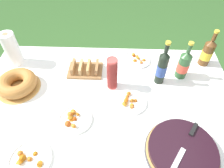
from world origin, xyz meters
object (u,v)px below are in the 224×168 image
at_px(paper_towel_roll, 12,49).
at_px(serving_knife, 186,144).
at_px(berry_tart, 182,151).
at_px(bread_board, 85,69).
at_px(cup_stack, 112,74).
at_px(juice_bottle_red, 162,68).
at_px(bundt_cake, 17,83).
at_px(snack_plate_near, 30,160).
at_px(cider_bottle_amber, 207,52).
at_px(snack_plate_far, 137,59).
at_px(snack_plate_right, 131,102).
at_px(snack_plate_left, 75,119).
at_px(cider_bottle_green, 184,65).

bearing_deg(paper_towel_roll, serving_knife, -30.01).
distance_m(berry_tart, bread_board, 0.88).
distance_m(cup_stack, juice_bottle_red, 0.35).
bearing_deg(paper_towel_roll, bundt_cake, -68.70).
bearing_deg(snack_plate_near, cider_bottle_amber, 35.97).
distance_m(cider_bottle_amber, snack_plate_far, 0.54).
xyz_separation_m(cider_bottle_amber, snack_plate_right, (-0.59, -0.42, -0.10)).
relative_size(berry_tart, snack_plate_left, 1.88).
bearing_deg(juice_bottle_red, snack_plate_right, -135.57).
height_order(snack_plate_near, snack_plate_right, snack_plate_right).
bearing_deg(cider_bottle_green, bread_board, 178.41).
relative_size(serving_knife, cup_stack, 1.28).
relative_size(cup_stack, cider_bottle_green, 0.83).
distance_m(cup_stack, cider_bottle_green, 0.52).
xyz_separation_m(serving_knife, cider_bottle_amber, (0.30, 0.73, 0.05)).
bearing_deg(snack_plate_right, berry_tart, -51.14).
relative_size(cider_bottle_green, paper_towel_roll, 1.14).
xyz_separation_m(snack_plate_near, snack_plate_right, (0.55, 0.41, 0.00)).
xyz_separation_m(cup_stack, snack_plate_left, (-0.22, -0.29, -0.11)).
distance_m(cider_bottle_amber, snack_plate_near, 1.42).
relative_size(berry_tart, serving_knife, 1.25).
bearing_deg(cider_bottle_amber, berry_tart, -112.83).
xyz_separation_m(snack_plate_near, paper_towel_roll, (-0.35, 0.79, 0.12)).
distance_m(snack_plate_right, bread_board, 0.45).
bearing_deg(berry_tart, cup_stack, 129.72).
bearing_deg(snack_plate_near, snack_plate_right, 36.71).
height_order(cup_stack, cider_bottle_amber, cider_bottle_amber).
xyz_separation_m(paper_towel_roll, bread_board, (0.56, -0.08, -0.11)).
distance_m(snack_plate_near, snack_plate_right, 0.69).
bearing_deg(serving_knife, snack_plate_left, -70.35).
height_order(serving_knife, snack_plate_near, serving_knife).
xyz_separation_m(berry_tart, snack_plate_left, (-0.62, 0.19, -0.02)).
bearing_deg(cider_bottle_amber, snack_plate_near, -144.03).
bearing_deg(serving_knife, snack_plate_near, -49.28).
bearing_deg(snack_plate_far, cider_bottle_green, -26.85).
height_order(bundt_cake, cider_bottle_amber, cider_bottle_amber).
relative_size(serving_knife, snack_plate_near, 1.36).
distance_m(snack_plate_right, snack_plate_far, 0.44).
bearing_deg(snack_plate_near, bundt_cake, 115.13).
bearing_deg(snack_plate_left, cider_bottle_green, 29.85).
xyz_separation_m(bundt_cake, snack_plate_far, (0.86, 0.33, -0.04)).
xyz_separation_m(juice_bottle_red, snack_plate_right, (-0.21, -0.21, -0.13)).
relative_size(berry_tart, snack_plate_near, 1.70).
distance_m(bundt_cake, juice_bottle_red, 1.02).
relative_size(juice_bottle_red, snack_plate_left, 1.63).
relative_size(snack_plate_left, snack_plate_far, 0.97).
bearing_deg(snack_plate_near, juice_bottle_red, 39.04).
xyz_separation_m(serving_knife, paper_towel_roll, (-1.19, 0.69, 0.07)).
xyz_separation_m(berry_tart, serving_knife, (0.02, 0.02, 0.04)).
relative_size(serving_knife, cider_bottle_green, 1.06).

